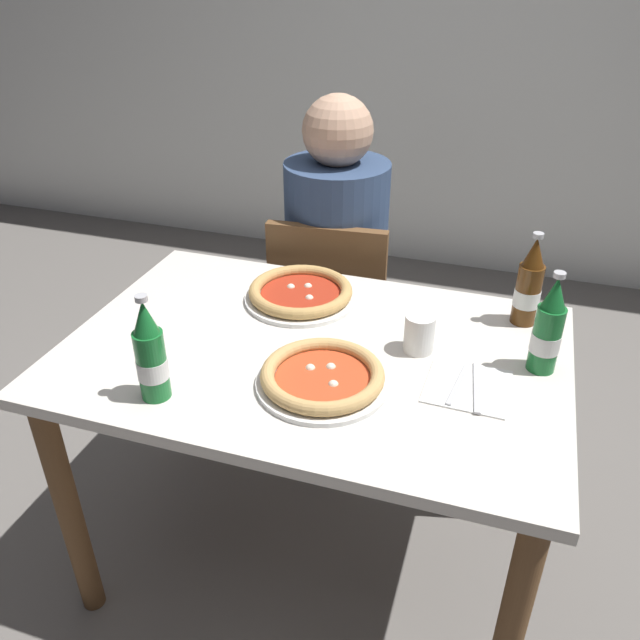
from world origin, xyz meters
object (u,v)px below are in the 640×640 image
object	(u,v)px
dining_table_main	(314,386)
pizza_margherita_near	(322,377)
diner_seated	(336,281)
beer_bottle_right	(548,330)
beer_bottle_center	(529,286)
paper_cup	(419,333)
pizza_marinara_far	(301,293)
beer_bottle_left	(151,356)
napkin_with_cutlery	(468,386)
chair_behind_table	(333,314)

from	to	relation	value
dining_table_main	pizza_margherita_near	xyz separation A→B (m)	(0.07, -0.14, 0.14)
dining_table_main	diner_seated	bearing A→B (deg)	102.01
diner_seated	beer_bottle_right	xyz separation A→B (m)	(0.66, -0.58, 0.27)
beer_bottle_center	paper_cup	xyz separation A→B (m)	(-0.23, -0.22, -0.06)
beer_bottle_center	beer_bottle_right	bearing A→B (deg)	-76.57
dining_table_main	paper_cup	bearing A→B (deg)	15.66
pizza_marinara_far	dining_table_main	bearing A→B (deg)	-63.20
pizza_marinara_far	paper_cup	distance (m)	0.38
diner_seated	beer_bottle_left	distance (m)	0.99
dining_table_main	paper_cup	distance (m)	0.30
pizza_margherita_near	pizza_marinara_far	size ratio (longest dim) A/B	0.97
pizza_margherita_near	napkin_with_cutlery	bearing A→B (deg)	16.31
dining_table_main	pizza_margherita_near	world-z (taller)	pizza_margherita_near
pizza_marinara_far	beer_bottle_left	distance (m)	0.53
pizza_margherita_near	pizza_marinara_far	xyz separation A→B (m)	(-0.18, 0.35, -0.00)
chair_behind_table	beer_bottle_center	bearing A→B (deg)	147.05
dining_table_main	napkin_with_cutlery	distance (m)	0.39
beer_bottle_right	napkin_with_cutlery	bearing A→B (deg)	-140.41
diner_seated	beer_bottle_right	distance (m)	0.92
chair_behind_table	pizza_marinara_far	world-z (taller)	chair_behind_table
napkin_with_cutlery	paper_cup	world-z (taller)	paper_cup
pizza_margherita_near	beer_bottle_center	xyz separation A→B (m)	(0.41, 0.42, 0.08)
beer_bottle_left	paper_cup	size ratio (longest dim) A/B	2.60
dining_table_main	beer_bottle_left	world-z (taller)	beer_bottle_left
pizza_marinara_far	beer_bottle_right	xyz separation A→B (m)	(0.63, -0.14, 0.08)
dining_table_main	chair_behind_table	distance (m)	0.64
beer_bottle_left	beer_bottle_right	distance (m)	0.87
dining_table_main	pizza_marinara_far	xyz separation A→B (m)	(-0.11, 0.22, 0.14)
beer_bottle_left	beer_bottle_center	xyz separation A→B (m)	(0.74, 0.57, 0.00)
beer_bottle_center	napkin_with_cutlery	size ratio (longest dim) A/B	1.30
chair_behind_table	paper_cup	bearing A→B (deg)	120.02
beer_bottle_left	beer_bottle_right	bearing A→B (deg)	24.66
napkin_with_cutlery	beer_bottle_center	bearing A→B (deg)	72.91
dining_table_main	beer_bottle_center	xyz separation A→B (m)	(0.47, 0.28, 0.22)
pizza_margherita_near	paper_cup	world-z (taller)	paper_cup
dining_table_main	beer_bottle_left	distance (m)	0.44
chair_behind_table	pizza_margherita_near	size ratio (longest dim) A/B	2.86
pizza_margherita_near	beer_bottle_right	xyz separation A→B (m)	(0.46, 0.21, 0.08)
beer_bottle_left	beer_bottle_center	size ratio (longest dim) A/B	1.00
dining_table_main	chair_behind_table	world-z (taller)	chair_behind_table
beer_bottle_center	pizza_margherita_near	bearing A→B (deg)	-134.34
napkin_with_cutlery	paper_cup	xyz separation A→B (m)	(-0.13, 0.11, 0.04)
chair_behind_table	beer_bottle_left	distance (m)	0.98
pizza_marinara_far	beer_bottle_right	distance (m)	0.65
diner_seated	pizza_marinara_far	distance (m)	0.48
pizza_marinara_far	napkin_with_cutlery	distance (m)	0.55
dining_table_main	napkin_with_cutlery	xyz separation A→B (m)	(0.37, -0.04, 0.12)
beer_bottle_right	napkin_with_cutlery	distance (m)	0.22
pizza_margherita_near	chair_behind_table	bearing A→B (deg)	105.05
chair_behind_table	beer_bottle_right	world-z (taller)	beer_bottle_right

